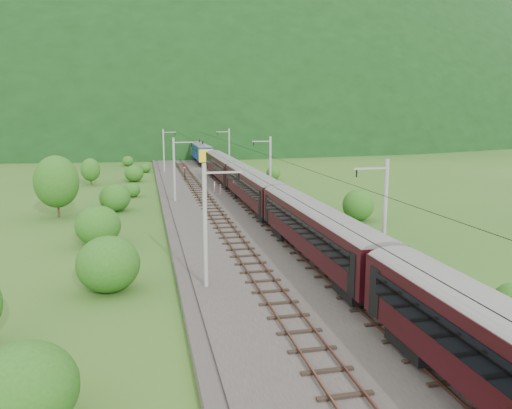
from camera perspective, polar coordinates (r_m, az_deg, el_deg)
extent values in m
plane|color=#244F18|center=(34.30, 4.77, -8.98)|extent=(600.00, 600.00, 0.00)
cube|color=#38332D|center=(43.46, 0.83, -4.51)|extent=(14.00, 220.00, 0.30)
cube|color=brown|center=(42.78, -3.24, -4.29)|extent=(0.08, 220.00, 0.15)
cube|color=brown|center=(43.02, -1.35, -4.19)|extent=(0.08, 220.00, 0.15)
cube|color=black|center=(42.93, -2.29, -4.42)|extent=(2.40, 220.00, 0.12)
cube|color=brown|center=(43.78, 2.98, -3.94)|extent=(0.08, 220.00, 0.15)
cube|color=brown|center=(44.18, 4.78, -3.83)|extent=(0.08, 220.00, 0.15)
cube|color=black|center=(44.01, 3.88, -4.06)|extent=(2.40, 220.00, 0.12)
cylinder|color=gray|center=(31.83, -5.83, -2.47)|extent=(0.28, 0.28, 8.00)
cube|color=gray|center=(31.40, -3.77, 3.69)|extent=(2.40, 0.12, 0.12)
cylinder|color=black|center=(31.61, -1.97, 3.20)|extent=(0.10, 0.10, 0.50)
cylinder|color=gray|center=(63.32, -9.33, 3.94)|extent=(0.28, 0.28, 8.00)
cube|color=gray|center=(63.10, -8.32, 7.04)|extent=(2.40, 0.12, 0.12)
cylinder|color=black|center=(63.20, -7.41, 6.80)|extent=(0.10, 0.10, 0.50)
cylinder|color=gray|center=(95.14, -10.50, 6.07)|extent=(0.28, 0.28, 8.00)
cube|color=gray|center=(95.00, -9.84, 8.14)|extent=(2.40, 0.12, 0.12)
cylinder|color=black|center=(95.07, -9.23, 7.98)|extent=(0.10, 0.10, 0.50)
cylinder|color=gray|center=(127.06, -11.09, 7.13)|extent=(0.28, 0.28, 8.00)
cube|color=gray|center=(126.95, -10.60, 8.69)|extent=(2.40, 0.12, 0.12)
cylinder|color=black|center=(127.01, -10.14, 8.57)|extent=(0.10, 0.10, 0.50)
cylinder|color=gray|center=(159.01, -11.44, 7.77)|extent=(0.28, 0.28, 8.00)
cube|color=gray|center=(158.92, -11.05, 9.01)|extent=(2.40, 0.12, 0.12)
cylinder|color=black|center=(158.97, -10.68, 8.92)|extent=(0.10, 0.10, 0.50)
cylinder|color=gray|center=(35.44, 14.49, -1.41)|extent=(0.28, 0.28, 8.00)
cube|color=gray|center=(34.38, 12.97, 4.04)|extent=(2.40, 0.12, 0.12)
cylinder|color=black|center=(34.00, 11.42, 3.51)|extent=(0.10, 0.10, 0.50)
cylinder|color=gray|center=(65.21, 1.64, 4.26)|extent=(0.28, 0.28, 8.00)
cube|color=gray|center=(64.64, 0.62, 7.23)|extent=(2.40, 0.12, 0.12)
cylinder|color=black|center=(64.43, -0.26, 6.96)|extent=(0.10, 0.10, 0.50)
cylinder|color=gray|center=(96.41, -3.08, 6.29)|extent=(0.28, 0.28, 8.00)
cube|color=gray|center=(96.03, -3.81, 8.30)|extent=(2.40, 0.12, 0.12)
cylinder|color=black|center=(95.89, -4.41, 8.11)|extent=(0.10, 0.10, 0.50)
cylinder|color=gray|center=(128.01, -5.49, 7.31)|extent=(0.28, 0.28, 8.00)
cube|color=gray|center=(127.72, -6.06, 8.82)|extent=(2.40, 0.12, 0.12)
cylinder|color=black|center=(127.62, -6.51, 8.67)|extent=(0.10, 0.10, 0.50)
cylinder|color=gray|center=(159.77, -6.95, 7.91)|extent=(0.28, 0.28, 8.00)
cube|color=gray|center=(159.54, -7.42, 9.12)|extent=(2.40, 0.12, 0.12)
cylinder|color=black|center=(159.46, -7.78, 9.00)|extent=(0.10, 0.10, 0.50)
cylinder|color=black|center=(41.70, -2.36, 4.57)|extent=(0.03, 198.00, 0.03)
cylinder|color=black|center=(42.81, 3.99, 4.71)|extent=(0.03, 198.00, 0.03)
ellipsoid|color=black|center=(291.20, -10.82, 8.12)|extent=(504.00, 360.00, 244.00)
cube|color=black|center=(25.12, 18.41, -14.56)|extent=(2.15, 3.12, 0.88)
cube|color=black|center=(37.04, 6.95, -2.84)|extent=(2.83, 21.48, 2.93)
cylinder|color=slate|center=(36.76, 7.00, -0.84)|extent=(2.83, 21.37, 2.83)
cube|color=black|center=(36.52, 4.84, -2.43)|extent=(0.05, 18.90, 1.12)
cube|color=black|center=(37.46, 9.04, -2.19)|extent=(0.05, 18.90, 1.12)
cube|color=black|center=(30.90, 11.59, -9.40)|extent=(2.15, 3.12, 0.88)
cube|color=black|center=(44.44, 3.66, -3.05)|extent=(2.15, 3.12, 0.88)
cube|color=black|center=(57.98, -0.36, 2.09)|extent=(2.83, 21.48, 2.93)
cylinder|color=slate|center=(57.80, -0.36, 3.38)|extent=(2.83, 21.37, 2.83)
cube|color=black|center=(57.65, -1.76, 2.39)|extent=(0.05, 18.90, 1.12)
cube|color=black|center=(58.25, 1.02, 2.48)|extent=(0.05, 18.90, 1.12)
cube|color=black|center=(51.11, 1.44, -1.23)|extent=(2.15, 3.12, 0.88)
cube|color=black|center=(65.55, -1.76, 1.39)|extent=(2.15, 3.12, 0.88)
cube|color=black|center=(79.56, -3.76, 4.38)|extent=(2.83, 21.48, 2.93)
cylinder|color=slate|center=(79.43, -3.78, 5.32)|extent=(2.83, 21.37, 2.83)
cube|color=black|center=(79.32, -4.79, 4.60)|extent=(0.05, 18.90, 1.12)
cube|color=black|center=(79.76, -2.75, 4.65)|extent=(0.05, 18.90, 1.12)
cube|color=black|center=(72.44, -2.82, 2.26)|extent=(2.15, 3.12, 0.88)
cube|color=black|center=(87.16, -4.52, 3.64)|extent=(2.15, 3.12, 0.88)
cube|color=navy|center=(110.07, -6.28, 6.04)|extent=(2.83, 17.57, 2.93)
cylinder|color=slate|center=(109.98, -6.29, 6.73)|extent=(2.83, 17.48, 2.83)
cube|color=black|center=(109.90, -7.03, 6.21)|extent=(0.05, 15.46, 1.12)
cube|color=black|center=(110.21, -5.54, 6.25)|extent=(0.05, 15.46, 1.12)
cube|color=black|center=(104.16, -5.88, 4.75)|extent=(2.15, 3.12, 0.88)
cube|color=black|center=(116.32, -6.60, 5.34)|extent=(2.15, 3.12, 0.88)
cube|color=yellow|center=(118.60, -6.75, 6.26)|extent=(2.89, 0.50, 2.64)
cube|color=yellow|center=(101.59, -5.73, 5.57)|extent=(2.89, 0.50, 2.64)
cube|color=black|center=(112.91, -6.47, 7.17)|extent=(0.08, 1.60, 0.88)
cylinder|color=red|center=(69.73, -4.75, 1.98)|extent=(0.17, 0.17, 1.59)
cylinder|color=red|center=(68.63, -4.10, 1.74)|extent=(0.14, 0.14, 1.32)
cylinder|color=black|center=(82.70, -8.14, 3.43)|extent=(0.15, 0.15, 2.09)
sphere|color=red|center=(82.58, -8.16, 4.19)|extent=(0.25, 0.25, 0.25)
ellipsoid|color=#215516|center=(20.67, -24.90, -18.63)|extent=(3.77, 3.77, 3.39)
ellipsoid|color=#215516|center=(33.58, -16.53, -6.55)|extent=(4.05, 4.05, 3.64)
ellipsoid|color=#215516|center=(45.25, -17.61, -2.32)|extent=(3.88, 3.88, 3.49)
ellipsoid|color=#215516|center=(60.23, -15.82, 0.74)|extent=(3.55, 3.55, 3.19)
ellipsoid|color=#215516|center=(69.84, -13.96, 1.61)|extent=(2.15, 2.15, 1.94)
ellipsoid|color=#215516|center=(85.18, -13.76, 3.47)|extent=(3.08, 3.08, 2.78)
ellipsoid|color=#215516|center=(97.76, -12.49, 4.13)|extent=(2.05, 2.05, 1.85)
ellipsoid|color=#215516|center=(110.26, -14.44, 4.83)|extent=(2.41, 2.41, 2.17)
ellipsoid|color=#215516|center=(121.84, -14.50, 5.39)|extent=(2.64, 2.64, 2.38)
cylinder|color=black|center=(58.72, -21.71, 0.40)|extent=(0.24, 0.24, 3.70)
ellipsoid|color=#215516|center=(58.41, -21.85, 2.44)|extent=(4.76, 4.76, 5.71)
cylinder|color=black|center=(82.85, -18.34, 2.89)|extent=(0.24, 0.24, 2.32)
ellipsoid|color=#215516|center=(82.70, -18.40, 3.79)|extent=(2.98, 2.98, 3.58)
ellipsoid|color=#215516|center=(31.89, 27.17, -9.95)|extent=(2.02, 2.02, 1.82)
ellipsoid|color=#215516|center=(54.11, 11.60, -0.24)|extent=(3.36, 3.36, 3.02)
ellipsoid|color=#215516|center=(84.83, 1.99, 3.52)|extent=(2.38, 2.38, 2.14)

